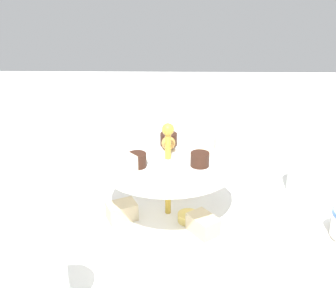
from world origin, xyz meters
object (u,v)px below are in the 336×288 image
at_px(tiered_serving_stand, 168,192).
at_px(water_glass_short_left, 305,174).
at_px(butter_knife_left, 17,183).
at_px(water_glass_mid_back, 194,140).

bearing_deg(tiered_serving_stand, water_glass_short_left, 19.94).
height_order(water_glass_short_left, butter_knife_left, water_glass_short_left).
xyz_separation_m(water_glass_short_left, water_glass_mid_back, (-0.21, 0.15, 0.01)).
xyz_separation_m(water_glass_short_left, butter_knife_left, (-0.58, 0.02, -0.04)).
bearing_deg(water_glass_mid_back, water_glass_short_left, -35.93).
bearing_deg(water_glass_mid_back, butter_knife_left, -160.14).
height_order(tiered_serving_stand, water_glass_mid_back, tiered_serving_stand).
relative_size(tiered_serving_stand, water_glass_mid_back, 2.96).
bearing_deg(butter_knife_left, water_glass_mid_back, 130.78).
relative_size(tiered_serving_stand, water_glass_short_left, 3.66).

